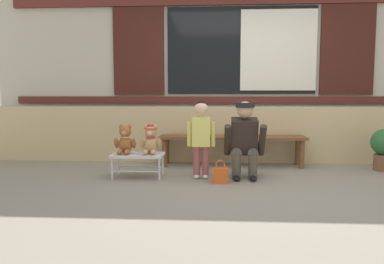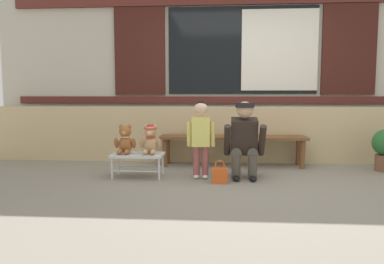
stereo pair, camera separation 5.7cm
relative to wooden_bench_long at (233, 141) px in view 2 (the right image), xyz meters
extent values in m
plane|color=gray|center=(0.17, -1.06, -0.37)|extent=(60.00, 60.00, 0.00)
cube|color=tan|center=(0.17, 0.37, 0.05)|extent=(8.02, 0.25, 0.85)
cube|color=#B7B2A3|center=(0.17, 0.89, 1.51)|extent=(8.18, 0.20, 3.77)
cube|color=#56231E|center=(0.17, 0.77, 0.58)|extent=(7.52, 0.04, 0.12)
cube|color=black|center=(0.17, 0.78, 1.38)|extent=(2.40, 0.03, 1.40)
cube|color=silver|center=(0.76, 0.76, 1.38)|extent=(1.21, 0.02, 1.29)
cube|color=#3D1914|center=(-1.51, 0.77, 1.38)|extent=(0.84, 0.05, 1.43)
cube|color=#3D1914|center=(1.85, 0.77, 1.38)|extent=(0.84, 0.05, 1.43)
cube|color=brown|center=(0.00, -0.14, 0.05)|extent=(2.10, 0.11, 0.04)
cube|color=brown|center=(0.00, 0.00, 0.05)|extent=(2.10, 0.11, 0.04)
cube|color=brown|center=(0.00, 0.14, 0.05)|extent=(2.10, 0.11, 0.04)
cylinder|color=brown|center=(-0.97, -0.14, -0.17)|extent=(0.07, 0.07, 0.40)
cylinder|color=brown|center=(-0.97, 0.14, -0.17)|extent=(0.07, 0.07, 0.40)
cylinder|color=brown|center=(0.97, -0.14, -0.17)|extent=(0.07, 0.07, 0.40)
cylinder|color=brown|center=(0.97, 0.14, -0.17)|extent=(0.07, 0.07, 0.40)
cube|color=silver|center=(-1.21, -0.82, -0.09)|extent=(0.64, 0.36, 0.04)
cylinder|color=silver|center=(-1.50, -0.97, -0.24)|extent=(0.02, 0.02, 0.26)
cylinder|color=silver|center=(-1.50, -0.67, -0.24)|extent=(0.02, 0.02, 0.26)
cylinder|color=silver|center=(-0.92, -0.97, -0.24)|extent=(0.02, 0.02, 0.26)
cylinder|color=silver|center=(-0.92, -0.67, -0.24)|extent=(0.02, 0.02, 0.26)
cylinder|color=silver|center=(-1.21, -0.97, -0.27)|extent=(0.58, 0.02, 0.02)
cylinder|color=silver|center=(-1.21, -0.67, -0.27)|extent=(0.58, 0.02, 0.02)
ellipsoid|color=#93562D|center=(-1.37, -0.80, 0.04)|extent=(0.17, 0.14, 0.22)
sphere|color=#93562D|center=(-1.37, -0.81, 0.20)|extent=(0.15, 0.15, 0.15)
sphere|color=#C87B48|center=(-1.37, -0.86, 0.19)|extent=(0.06, 0.06, 0.06)
sphere|color=#93562D|center=(-1.42, -0.80, 0.26)|extent=(0.06, 0.06, 0.06)
ellipsoid|color=#93562D|center=(-1.48, -0.83, 0.06)|extent=(0.06, 0.11, 0.16)
ellipsoid|color=#93562D|center=(-1.42, -0.92, -0.04)|extent=(0.06, 0.15, 0.06)
sphere|color=#93562D|center=(-1.32, -0.80, 0.26)|extent=(0.06, 0.06, 0.06)
ellipsoid|color=#93562D|center=(-1.26, -0.83, 0.06)|extent=(0.06, 0.11, 0.16)
ellipsoid|color=#93562D|center=(-1.32, -0.92, -0.04)|extent=(0.06, 0.15, 0.06)
torus|color=#D6B775|center=(-1.37, -0.81, 0.13)|extent=(0.13, 0.13, 0.02)
ellipsoid|color=tan|center=(-1.05, -0.80, 0.04)|extent=(0.17, 0.14, 0.22)
sphere|color=tan|center=(-1.05, -0.81, 0.20)|extent=(0.15, 0.15, 0.15)
sphere|color=#F4C188|center=(-1.05, -0.86, 0.19)|extent=(0.06, 0.06, 0.06)
sphere|color=tan|center=(-1.10, -0.80, 0.26)|extent=(0.06, 0.06, 0.06)
ellipsoid|color=tan|center=(-1.16, -0.83, 0.06)|extent=(0.06, 0.11, 0.16)
ellipsoid|color=tan|center=(-1.10, -0.92, -0.04)|extent=(0.06, 0.15, 0.06)
sphere|color=tan|center=(-1.00, -0.80, 0.26)|extent=(0.06, 0.06, 0.06)
ellipsoid|color=tan|center=(-0.94, -0.83, 0.06)|extent=(0.06, 0.11, 0.16)
ellipsoid|color=tan|center=(-1.00, -0.92, -0.04)|extent=(0.06, 0.15, 0.06)
torus|color=red|center=(-1.05, -0.81, 0.13)|extent=(0.13, 0.13, 0.02)
cylinder|color=red|center=(-1.05, -0.81, 0.24)|extent=(0.17, 0.17, 0.01)
cylinder|color=red|center=(-1.05, -0.81, 0.27)|extent=(0.10, 0.10, 0.04)
cylinder|color=#994C4C|center=(-0.48, -0.83, -0.15)|extent=(0.08, 0.08, 0.36)
ellipsoid|color=silver|center=(-0.48, -0.85, -0.35)|extent=(0.07, 0.12, 0.05)
cylinder|color=#994C4C|center=(-0.37, -0.83, -0.15)|extent=(0.08, 0.08, 0.36)
ellipsoid|color=silver|center=(-0.37, -0.85, -0.35)|extent=(0.07, 0.12, 0.05)
cube|color=#DBD166|center=(-0.42, -0.83, 0.21)|extent=(0.22, 0.15, 0.36)
cylinder|color=#DBD166|center=(-0.57, -0.83, 0.18)|extent=(0.06, 0.06, 0.30)
cylinder|color=#DBD166|center=(-0.28, -0.83, 0.18)|extent=(0.06, 0.06, 0.30)
sphere|color=#DBB28E|center=(-0.42, -0.83, 0.49)|extent=(0.17, 0.17, 0.17)
sphere|color=black|center=(-0.42, -0.82, 0.51)|extent=(0.16, 0.16, 0.16)
cylinder|color=#4C473D|center=(0.01, -0.85, -0.22)|extent=(0.11, 0.11, 0.30)
cylinder|color=#4C473D|center=(0.01, -0.71, -0.05)|extent=(0.13, 0.32, 0.13)
ellipsoid|color=black|center=(0.01, -0.93, -0.34)|extent=(0.09, 0.20, 0.06)
cylinder|color=#4C473D|center=(0.21, -0.85, -0.22)|extent=(0.11, 0.11, 0.30)
cylinder|color=#4C473D|center=(0.21, -0.71, -0.05)|extent=(0.13, 0.32, 0.13)
ellipsoid|color=black|center=(0.21, -0.93, -0.34)|extent=(0.09, 0.20, 0.06)
cube|color=#2D231E|center=(0.11, -0.74, 0.15)|extent=(0.32, 0.30, 0.47)
cylinder|color=#2D231E|center=(-0.10, -0.84, 0.11)|extent=(0.08, 0.28, 0.40)
cylinder|color=#2D231E|center=(0.32, -0.84, 0.11)|extent=(0.08, 0.28, 0.40)
sphere|color=tan|center=(0.11, -0.81, 0.48)|extent=(0.20, 0.20, 0.20)
cylinder|color=black|center=(0.11, -0.81, 0.53)|extent=(0.23, 0.23, 0.06)
cube|color=brown|center=(0.30, -0.65, 0.01)|extent=(0.10, 0.22, 0.16)
cube|color=#DB561E|center=(-0.19, -1.06, -0.28)|extent=(0.18, 0.11, 0.18)
torus|color=#DB561E|center=(-0.19, -1.06, -0.16)|extent=(0.11, 0.01, 0.11)
camera|label=1|loc=(-0.27, -5.25, 0.64)|focal=33.99mm
camera|label=2|loc=(-0.21, -5.25, 0.64)|focal=33.99mm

